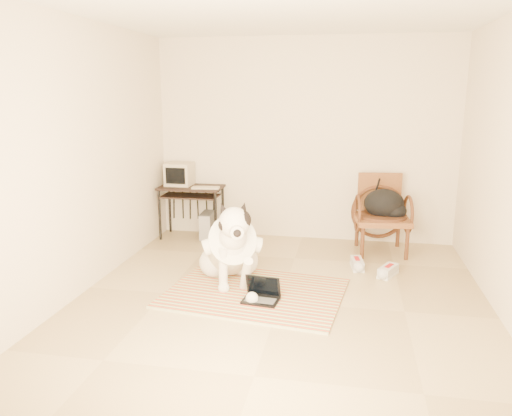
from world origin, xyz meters
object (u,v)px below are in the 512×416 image
(crt_monitor, at_px, (179,174))
(laptop, at_px, (262,294))
(dog, at_px, (231,248))
(rattan_chair, at_px, (381,214))
(computer_desk, at_px, (191,194))
(backpack, at_px, (386,205))
(pc_tower, at_px, (208,225))

(crt_monitor, bearing_deg, laptop, -53.69)
(dog, xyz_separation_m, rattan_chair, (1.61, 1.40, 0.10))
(laptop, distance_m, computer_desk, 2.47)
(computer_desk, xyz_separation_m, backpack, (2.59, -0.20, 0.00))
(pc_tower, xyz_separation_m, rattan_chair, (2.33, -0.17, 0.31))
(backpack, bearing_deg, rattan_chair, 136.35)
(rattan_chair, bearing_deg, pc_tower, 175.88)
(crt_monitor, height_order, pc_tower, crt_monitor)
(crt_monitor, relative_size, rattan_chair, 0.36)
(crt_monitor, xyz_separation_m, backpack, (2.78, -0.28, -0.26))
(laptop, distance_m, crt_monitor, 2.70)
(dog, distance_m, pc_tower, 1.74)
(pc_tower, bearing_deg, laptop, -60.80)
(dog, relative_size, rattan_chair, 1.25)
(dog, relative_size, computer_desk, 1.40)
(pc_tower, bearing_deg, computer_desk, -177.11)
(dog, height_order, rattan_chair, rattan_chair)
(crt_monitor, distance_m, backpack, 2.81)
(computer_desk, bearing_deg, pc_tower, 2.89)
(rattan_chair, bearing_deg, laptop, -123.22)
(rattan_chair, bearing_deg, backpack, -43.65)
(computer_desk, relative_size, crt_monitor, 2.46)
(backpack, bearing_deg, laptop, -124.77)
(laptop, bearing_deg, dog, 133.05)
(dog, xyz_separation_m, computer_desk, (-0.94, 1.56, 0.23))
(dog, bearing_deg, pc_tower, 114.46)
(dog, bearing_deg, rattan_chair, 41.06)
(crt_monitor, bearing_deg, backpack, -5.84)
(laptop, height_order, backpack, backpack)
(crt_monitor, bearing_deg, dog, -55.69)
(pc_tower, distance_m, backpack, 2.42)
(dog, xyz_separation_m, laptop, (0.41, -0.44, -0.31))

